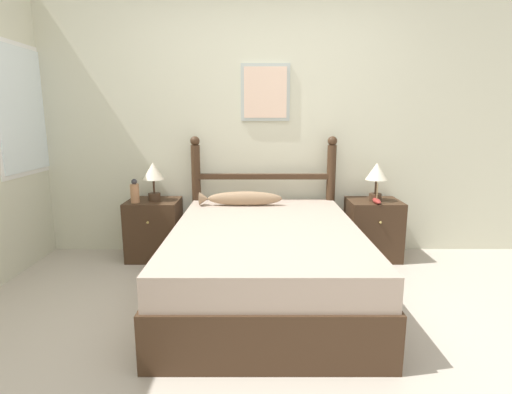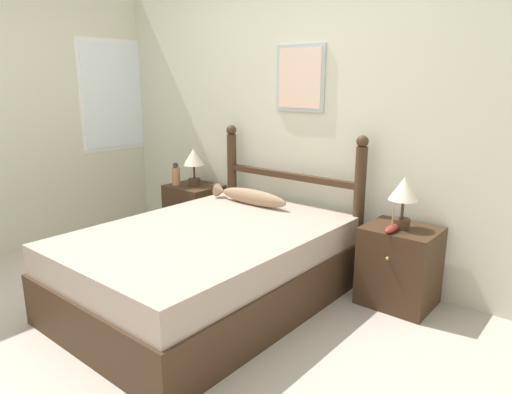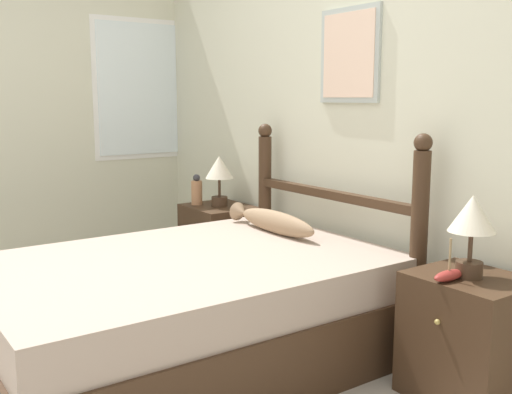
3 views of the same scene
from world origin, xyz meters
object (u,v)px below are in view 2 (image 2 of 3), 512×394
at_px(nightstand_left, 195,213).
at_px(nightstand_right, 399,266).
at_px(table_lamp_right, 404,193).
at_px(fish_pillow, 249,196).
at_px(bottle, 176,175).
at_px(table_lamp_left, 194,160).
at_px(bed, 210,266).
at_px(model_boat, 392,228).

relative_size(nightstand_left, nightstand_right, 1.00).
xyz_separation_m(table_lamp_right, fish_pillow, (-1.26, -0.12, -0.20)).
height_order(nightstand_left, bottle, bottle).
distance_m(nightstand_left, table_lamp_right, 2.17).
bearing_deg(fish_pillow, nightstand_left, 170.20).
relative_size(table_lamp_left, bottle, 1.62).
xyz_separation_m(table_lamp_left, fish_pillow, (0.82, -0.14, -0.20)).
xyz_separation_m(bed, nightstand_right, (1.05, 0.83, 0.01)).
distance_m(nightstand_right, fish_pillow, 1.32).
distance_m(bed, fish_pillow, 0.80).
height_order(bed, table_lamp_left, table_lamp_left).
bearing_deg(bed, nightstand_right, 38.38).
distance_m(nightstand_right, table_lamp_left, 2.15).
bearing_deg(fish_pillow, table_lamp_left, 170.27).
bearing_deg(table_lamp_right, bottle, -177.93).
xyz_separation_m(table_lamp_left, bottle, (-0.15, -0.10, -0.15)).
bearing_deg(model_boat, bottle, 179.21).
bearing_deg(nightstand_left, fish_pillow, -9.80).
bearing_deg(nightstand_left, bottle, -142.82).
bearing_deg(table_lamp_left, table_lamp_right, -0.49).
relative_size(nightstand_right, table_lamp_right, 1.57).
bearing_deg(model_boat, nightstand_left, 176.33).
relative_size(bed, table_lamp_left, 5.54).
distance_m(nightstand_left, bottle, 0.42).
bearing_deg(fish_pillow, bottle, 177.56).
relative_size(bed, nightstand_left, 3.52).
bearing_deg(nightstand_left, nightstand_right, 0.00).
bearing_deg(bottle, nightstand_left, 37.18).
bearing_deg(table_lamp_right, model_boat, -99.20).
height_order(nightstand_left, model_boat, model_boat).
bearing_deg(bottle, table_lamp_left, 32.98).
bearing_deg(nightstand_left, table_lamp_left, -13.54).
distance_m(nightstand_right, bottle, 2.27).
relative_size(nightstand_left, fish_pillow, 0.75).
distance_m(bed, model_boat, 1.29).
distance_m(nightstand_left, model_boat, 2.11).
height_order(bottle, model_boat, bottle).
bearing_deg(bottle, table_lamp_right, 2.07).
bearing_deg(model_boat, fish_pillow, -179.50).
bearing_deg(bed, fish_pillow, 107.38).
bearing_deg(nightstand_right, bed, -141.62).
relative_size(nightstand_right, table_lamp_left, 1.57).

